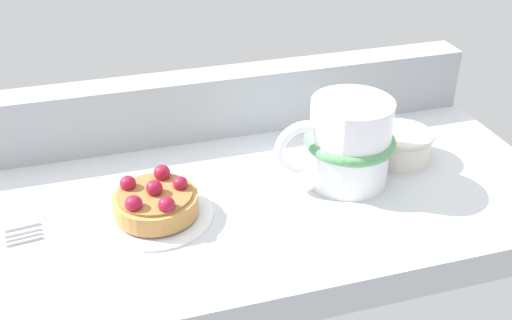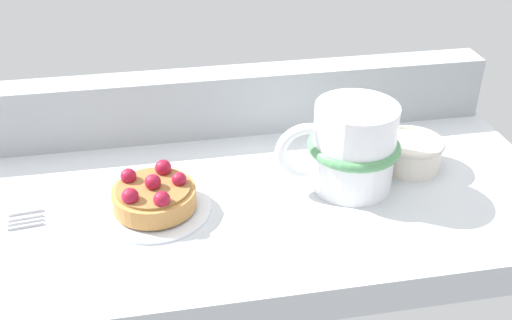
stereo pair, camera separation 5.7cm
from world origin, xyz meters
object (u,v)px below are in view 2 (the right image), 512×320
object	(u,v)px
dessert_plate	(156,208)
coffee_mug	(351,147)
raspberry_tart	(154,195)
sugar_bowl	(410,152)

from	to	relation	value
dessert_plate	coffee_mug	world-z (taller)	coffee_mug
dessert_plate	raspberry_tart	size ratio (longest dim) A/B	1.35
dessert_plate	coffee_mug	size ratio (longest dim) A/B	0.85
dessert_plate	coffee_mug	distance (cm)	21.91
coffee_mug	sugar_bowl	size ratio (longest dim) A/B	1.83
raspberry_tart	coffee_mug	distance (cm)	21.62
raspberry_tart	sugar_bowl	bearing A→B (deg)	6.79
raspberry_tart	coffee_mug	xyz separation A→B (cm)	(21.40, 0.93, 2.93)
coffee_mug	sugar_bowl	bearing A→B (deg)	17.42
sugar_bowl	raspberry_tart	bearing A→B (deg)	-173.21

